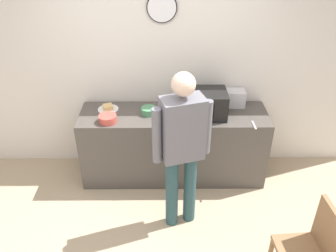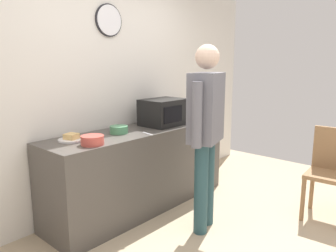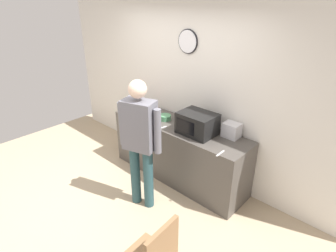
# 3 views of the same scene
# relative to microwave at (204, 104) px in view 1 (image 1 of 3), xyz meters

# --- Properties ---
(ground_plane) EXTENTS (6.00, 6.00, 0.00)m
(ground_plane) POSITION_rel_microwave_xyz_m (-0.57, -1.19, -1.04)
(ground_plane) COLOR tan
(back_wall) EXTENTS (5.40, 0.13, 2.60)m
(back_wall) POSITION_rel_microwave_xyz_m (-0.57, 0.41, 0.26)
(back_wall) COLOR silver
(back_wall) RESTS_ON ground_plane
(kitchen_counter) EXTENTS (2.22, 0.62, 0.89)m
(kitchen_counter) POSITION_rel_microwave_xyz_m (-0.35, 0.03, -0.60)
(kitchen_counter) COLOR #4C4742
(kitchen_counter) RESTS_ON ground_plane
(microwave) EXTENTS (0.50, 0.39, 0.30)m
(microwave) POSITION_rel_microwave_xyz_m (0.00, 0.00, 0.00)
(microwave) COLOR black
(microwave) RESTS_ON kitchen_counter
(sandwich_plate) EXTENTS (0.25, 0.25, 0.07)m
(sandwich_plate) POSITION_rel_microwave_xyz_m (-1.14, 0.13, -0.13)
(sandwich_plate) COLOR white
(sandwich_plate) RESTS_ON kitchen_counter
(salad_bowl) EXTENTS (0.20, 0.20, 0.08)m
(salad_bowl) POSITION_rel_microwave_xyz_m (-1.10, -0.15, -0.11)
(salad_bowl) COLOR #C64C42
(salad_bowl) RESTS_ON kitchen_counter
(cereal_bowl) EXTENTS (0.19, 0.19, 0.08)m
(cereal_bowl) POSITION_rel_microwave_xyz_m (-0.64, 0.04, -0.11)
(cereal_bowl) COLOR #4C8E60
(cereal_bowl) RESTS_ON kitchen_counter
(toaster) EXTENTS (0.22, 0.18, 0.20)m
(toaster) POSITION_rel_microwave_xyz_m (0.40, 0.23, -0.05)
(toaster) COLOR silver
(toaster) RESTS_ON kitchen_counter
(fork_utensil) EXTENTS (0.05, 0.17, 0.01)m
(fork_utensil) POSITION_rel_microwave_xyz_m (-0.47, -0.21, -0.15)
(fork_utensil) COLOR silver
(fork_utensil) RESTS_ON kitchen_counter
(spoon_utensil) EXTENTS (0.03, 0.17, 0.01)m
(spoon_utensil) POSITION_rel_microwave_xyz_m (0.54, -0.24, -0.15)
(spoon_utensil) COLOR silver
(spoon_utensil) RESTS_ON kitchen_counter
(person_standing) EXTENTS (0.57, 0.35, 1.76)m
(person_standing) POSITION_rel_microwave_xyz_m (-0.29, -0.79, -0.01)
(person_standing) COLOR #264950
(person_standing) RESTS_ON ground_plane
(wooden_chair) EXTENTS (0.43, 0.43, 0.94)m
(wooden_chair) POSITION_rel_microwave_xyz_m (0.78, -1.62, -0.52)
(wooden_chair) COLOR olive
(wooden_chair) RESTS_ON ground_plane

